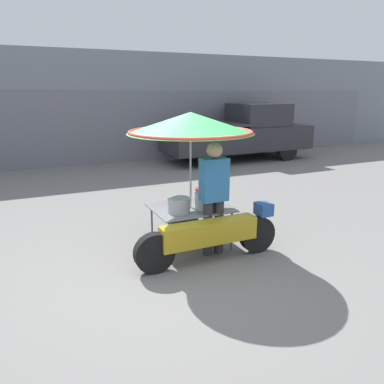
{
  "coord_description": "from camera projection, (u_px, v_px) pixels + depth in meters",
  "views": [
    {
      "loc": [
        -1.71,
        -4.37,
        2.32
      ],
      "look_at": [
        0.51,
        0.5,
        0.87
      ],
      "focal_mm": 35.0,
      "sensor_mm": 36.0,
      "label": 1
    }
  ],
  "objects": [
    {
      "name": "pickup_truck",
      "position": [
        241.0,
        133.0,
        12.83
      ],
      "size": [
        5.08,
        1.83,
        1.91
      ],
      "color": "black",
      "rests_on": "ground"
    },
    {
      "name": "shopfront_building",
      "position": [
        74.0,
        108.0,
        12.55
      ],
      "size": [
        28.0,
        2.06,
        3.57
      ],
      "color": "gray",
      "rests_on": "ground"
    },
    {
      "name": "vendor_person",
      "position": [
        214.0,
        193.0,
        5.29
      ],
      "size": [
        0.38,
        0.22,
        1.64
      ],
      "color": "#2D2D33",
      "rests_on": "ground"
    },
    {
      "name": "vendor_motorcycle_cart",
      "position": [
        193.0,
        146.0,
        5.34
      ],
      "size": [
        2.14,
        1.83,
        2.03
      ],
      "color": "black",
      "rests_on": "ground"
    },
    {
      "name": "ground_plane",
      "position": [
        174.0,
        266.0,
        5.13
      ],
      "size": [
        36.0,
        36.0,
        0.0
      ],
      "primitive_type": "plane",
      "color": "slate"
    }
  ]
}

